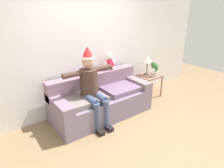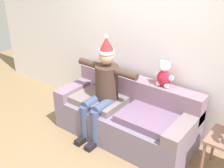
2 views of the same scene
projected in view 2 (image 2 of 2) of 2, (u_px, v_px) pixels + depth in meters
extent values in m
cube|color=silver|center=(148.00, 43.00, 4.07)|extent=(7.00, 0.10, 2.70)
cube|color=slate|center=(124.00, 123.00, 4.14)|extent=(2.07, 0.88, 0.48)
cube|color=gray|center=(137.00, 90.00, 4.18)|extent=(2.07, 0.24, 0.39)
cube|color=slate|center=(78.00, 88.00, 4.51)|extent=(0.22, 0.88, 0.16)
cube|color=slate|center=(184.00, 127.00, 3.50)|extent=(0.22, 0.88, 0.16)
cube|color=slate|center=(98.00, 99.00, 4.24)|extent=(0.83, 0.62, 0.10)
cube|color=slate|center=(151.00, 119.00, 3.73)|extent=(0.83, 0.62, 0.10)
cylinder|color=#452F25|center=(107.00, 82.00, 4.04)|extent=(0.34, 0.34, 0.52)
sphere|color=tan|center=(107.00, 57.00, 3.86)|extent=(0.22, 0.22, 0.22)
cylinder|color=white|center=(107.00, 51.00, 3.83)|extent=(0.23, 0.23, 0.04)
cone|color=red|center=(107.00, 44.00, 3.78)|extent=(0.21, 0.21, 0.20)
sphere|color=white|center=(106.00, 37.00, 3.74)|extent=(0.06, 0.06, 0.06)
cylinder|color=#3F4C70|center=(93.00, 101.00, 4.06)|extent=(0.14, 0.40, 0.14)
cylinder|color=#3F4C70|center=(85.00, 124.00, 4.04)|extent=(0.13, 0.13, 0.58)
cube|color=black|center=(82.00, 140.00, 4.10)|extent=(0.10, 0.24, 0.08)
cylinder|color=#3F4C70|center=(104.00, 105.00, 3.95)|extent=(0.14, 0.40, 0.14)
cylinder|color=#3F4C70|center=(95.00, 128.00, 3.94)|extent=(0.13, 0.13, 0.58)
cube|color=black|center=(92.00, 145.00, 3.99)|extent=(0.10, 0.24, 0.08)
cylinder|color=#452F25|center=(89.00, 63.00, 4.13)|extent=(0.34, 0.10, 0.10)
cylinder|color=#452F25|center=(126.00, 74.00, 3.76)|extent=(0.34, 0.10, 0.10)
ellipsoid|color=red|center=(164.00, 78.00, 3.82)|extent=(0.20, 0.16, 0.24)
sphere|color=silver|center=(165.00, 66.00, 3.74)|extent=(0.15, 0.15, 0.15)
sphere|color=silver|center=(163.00, 68.00, 3.70)|extent=(0.07, 0.07, 0.07)
sphere|color=silver|center=(162.00, 62.00, 3.74)|extent=(0.05, 0.05, 0.05)
sphere|color=silver|center=(169.00, 63.00, 3.68)|extent=(0.05, 0.05, 0.05)
sphere|color=silver|center=(157.00, 74.00, 3.86)|extent=(0.08, 0.08, 0.08)
sphere|color=silver|center=(159.00, 83.00, 3.86)|extent=(0.08, 0.08, 0.08)
sphere|color=silver|center=(171.00, 78.00, 3.74)|extent=(0.08, 0.08, 0.08)
sphere|color=silver|center=(166.00, 86.00, 3.80)|extent=(0.08, 0.08, 0.08)
cylinder|color=#8A5E4F|center=(202.00, 160.00, 3.36)|extent=(0.04, 0.04, 0.54)
cylinder|color=#8A5E4F|center=(214.00, 144.00, 3.66)|extent=(0.04, 0.04, 0.54)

